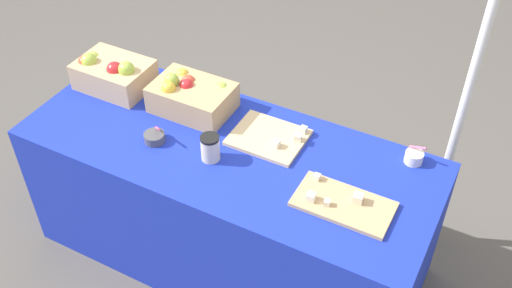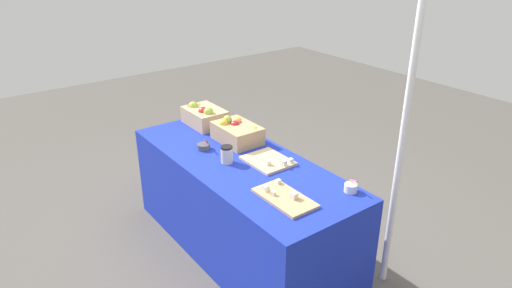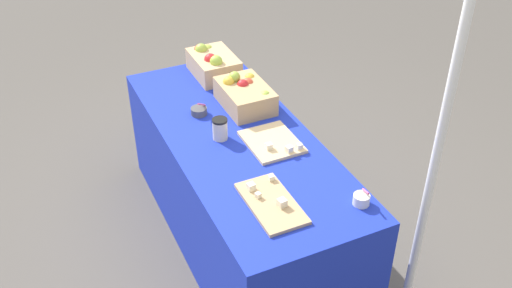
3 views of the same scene
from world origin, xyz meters
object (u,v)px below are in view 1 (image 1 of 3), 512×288
Objects in this scene: sample_bowl_near at (155,137)px; apple_crate_left at (113,73)px; sample_bowl_mid at (414,157)px; cutting_board_back at (270,137)px; tent_pole at (470,84)px; apple_crate_middle at (191,96)px; coffee_cup at (210,148)px; cutting_board_front at (343,203)px.

apple_crate_left is at bearing 149.00° from sample_bowl_near.
apple_crate_left reaches higher than sample_bowl_mid.
cutting_board_back is 0.52m from sample_bowl_near.
apple_crate_middle is at bearing -160.51° from tent_pole.
sample_bowl_near is at bearing -150.95° from cutting_board_back.
apple_crate_left is 1.51m from sample_bowl_mid.
tent_pole is (1.17, 0.41, 0.19)m from apple_crate_middle.
sample_bowl_mid is (1.07, 0.41, 0.01)m from sample_bowl_near.
apple_crate_middle is 0.37m from coffee_cup.
sample_bowl_mid is at bearing 14.22° from cutting_board_back.
tent_pole is at bearing 66.35° from cutting_board_front.
apple_crate_left is at bearing 179.81° from cutting_board_back.
apple_crate_left is 0.50m from sample_bowl_near.
apple_crate_middle is 0.92m from cutting_board_front.
sample_bowl_near is at bearing -31.00° from apple_crate_left.
tent_pole is at bearing 15.31° from apple_crate_left.
apple_crate_left reaches higher than sample_bowl_near.
cutting_board_back is (0.88, -0.00, -0.07)m from apple_crate_left.
sample_bowl_near is (-0.45, -0.25, 0.01)m from cutting_board_back.
sample_bowl_mid is 0.05× the size of tent_pole.
apple_crate_left is 1.69m from tent_pole.
cutting_board_front is at bearing 0.61° from coffee_cup.
sample_bowl_near is (0.42, -0.25, -0.06)m from apple_crate_left.
cutting_board_front is 3.86× the size of sample_bowl_near.
apple_crate_left is 0.96× the size of apple_crate_middle.
apple_crate_middle is 0.19× the size of tent_pole.
coffee_cup is at bearing 3.58° from sample_bowl_near.
apple_crate_middle reaches higher than apple_crate_left.
cutting_board_back is at bearing 152.85° from cutting_board_front.
tent_pole reaches higher than apple_crate_left.
cutting_board_front is (1.32, -0.23, -0.07)m from apple_crate_left.
apple_crate_middle is 3.06× the size of coffee_cup.
cutting_board_back is 0.90m from tent_pole.
apple_crate_left is 3.75× the size of sample_bowl_mid.
cutting_board_back is (0.43, -0.03, -0.07)m from apple_crate_middle.
apple_crate_middle reaches higher than cutting_board_front.
apple_crate_middle reaches higher than cutting_board_back.
cutting_board_front is at bearing -113.65° from tent_pole.
sample_bowl_mid is at bearing 5.88° from apple_crate_left.
apple_crate_middle reaches higher than sample_bowl_near.
apple_crate_left is 2.94× the size of coffee_cup.
sample_bowl_mid is at bearing -112.39° from tent_pole.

